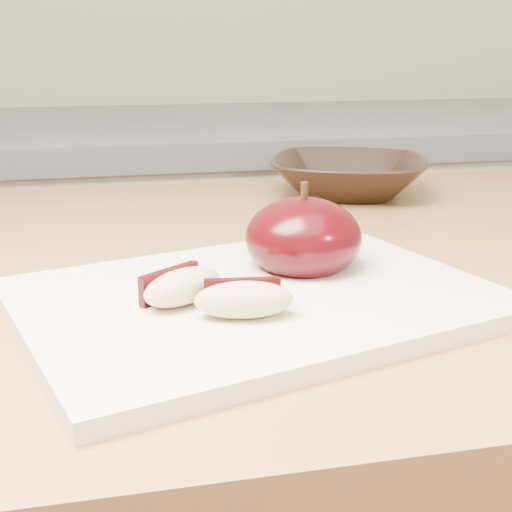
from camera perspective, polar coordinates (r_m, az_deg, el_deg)
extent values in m
cube|color=silver|center=(1.42, -10.45, -9.51)|extent=(2.40, 0.60, 0.90)
cube|color=slate|center=(1.28, -11.58, 9.66)|extent=(2.40, 0.62, 0.04)
cube|color=#976B42|center=(0.61, -9.63, -2.18)|extent=(1.64, 0.64, 0.04)
cube|color=white|center=(0.49, 0.00, -3.52)|extent=(0.36, 0.30, 0.01)
ellipsoid|color=black|center=(0.53, 3.81, 1.43)|extent=(0.11, 0.11, 0.06)
cylinder|color=black|center=(0.52, 3.89, 5.22)|extent=(0.01, 0.01, 0.01)
ellipsoid|color=tan|center=(0.46, -5.86, -2.45)|extent=(0.07, 0.06, 0.02)
cube|color=black|center=(0.47, -6.95, -2.21)|extent=(0.04, 0.03, 0.02)
ellipsoid|color=tan|center=(0.44, -0.98, -3.52)|extent=(0.06, 0.04, 0.02)
cube|color=black|center=(0.45, -1.10, -3.05)|extent=(0.05, 0.01, 0.02)
imported|color=black|center=(0.85, 7.37, 6.35)|extent=(0.23, 0.23, 0.04)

